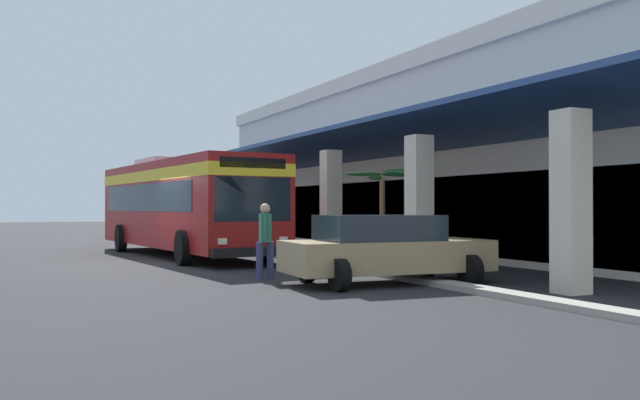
% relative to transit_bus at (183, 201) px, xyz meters
% --- Properties ---
extents(ground, '(120.00, 120.00, 0.00)m').
position_rel_transit_bus_xyz_m(ground, '(2.92, 6.56, -1.85)').
color(ground, '#262628').
extents(curb_strip, '(36.76, 0.50, 0.12)m').
position_rel_transit_bus_xyz_m(curb_strip, '(0.29, 2.67, -1.79)').
color(curb_strip, '#9E998E').
rests_on(curb_strip, ground).
extents(plaza_building, '(30.94, 13.91, 6.93)m').
position_rel_transit_bus_xyz_m(plaza_building, '(0.29, 12.29, 1.62)').
color(plaza_building, beige).
rests_on(plaza_building, ground).
extents(transit_bus, '(11.40, 3.59, 3.34)m').
position_rel_transit_bus_xyz_m(transit_bus, '(0.00, 0.00, 0.00)').
color(transit_bus, maroon).
rests_on(transit_bus, ground).
extents(parked_sedan_tan, '(2.64, 4.51, 1.47)m').
position_rel_transit_bus_xyz_m(parked_sedan_tan, '(10.10, 1.85, -1.10)').
color(parked_sedan_tan, '#9E845B').
rests_on(parked_sedan_tan, ground).
extents(pedestrian, '(0.65, 0.46, 1.72)m').
position_rel_transit_bus_xyz_m(pedestrian, '(8.18, -0.16, -0.88)').
color(pedestrian, navy).
rests_on(pedestrian, ground).
extents(potted_palm, '(1.95, 1.98, 2.72)m').
position_rel_transit_bus_xyz_m(potted_palm, '(6.05, 4.20, -1.14)').
color(potted_palm, gray).
rests_on(potted_palm, ground).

